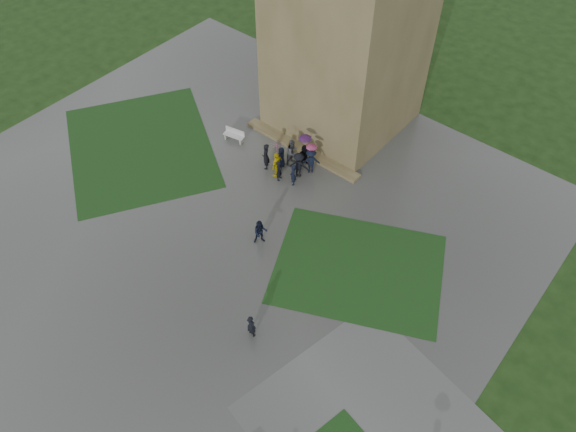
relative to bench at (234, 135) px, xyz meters
The scene contains 9 objects.
ground 9.50m from the bench, 64.13° to the right, with size 120.00×120.00×0.00m, color black.
plaza 7.75m from the bench, 57.65° to the right, with size 34.00×34.00×0.02m, color #3C3C39.
lawn_inset_left 6.31m from the bench, 133.86° to the right, with size 11.00×9.00×0.01m, color black.
lawn_inset_right 13.13m from the bench, 15.63° to the right, with size 9.00×7.00×0.01m, color black.
tower_plinth 4.64m from the bench, 26.49° to the left, with size 9.00×0.80×0.22m, color brown.
bench is the anchor object (origin of this frame).
visitor_cluster 4.95m from the bench, ahead, with size 3.43×3.29×2.62m.
pedestrian_mid 9.10m from the bench, 37.25° to the right, with size 0.80×0.46×1.65m, color black.
pedestrian_near 14.95m from the bench, 43.41° to the right, with size 0.57×0.37×1.56m, color black.
Camera 1 is at (17.23, -11.60, 24.86)m, focal length 35.00 mm.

